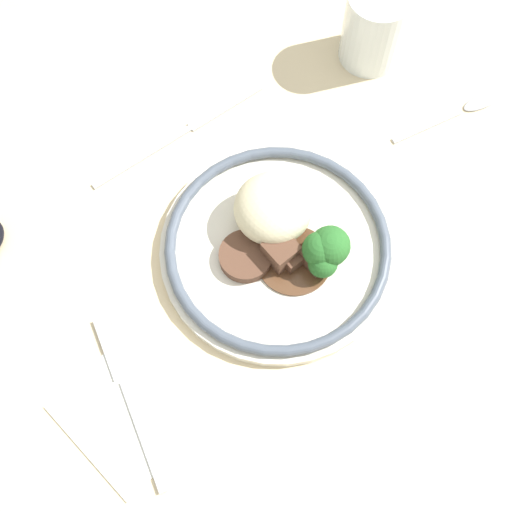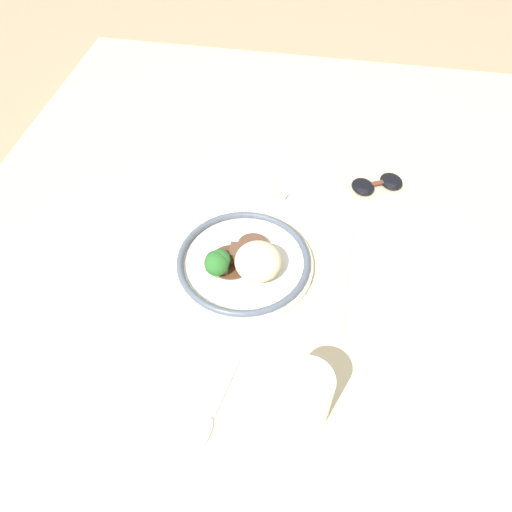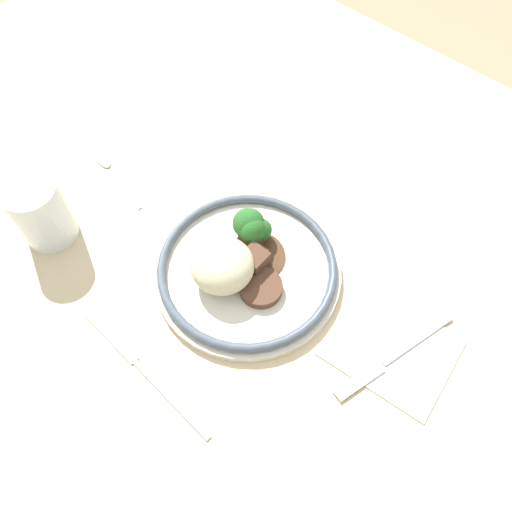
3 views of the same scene
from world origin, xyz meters
The scene contains 8 objects.
ground_plane centered at (0.00, 0.00, 0.00)m, with size 8.00×8.00×0.00m, color #998466.
dining_table centered at (0.00, 0.00, 0.02)m, with size 1.56×1.19×0.04m.
napkin centered at (-0.22, -0.05, 0.04)m, with size 0.16×0.14×0.00m.
plate centered at (0.00, -0.01, 0.06)m, with size 0.25×0.25×0.07m.
juice_glass centered at (0.24, 0.13, 0.09)m, with size 0.07×0.07×0.10m.
fork centered at (-0.22, -0.03, 0.05)m, with size 0.06×0.18×0.00m.
knife centered at (0.00, 0.17, 0.05)m, with size 0.23×0.02×0.00m.
spoon centered at (0.28, 0.00, 0.05)m, with size 0.15×0.04×0.01m.
Camera 3 is at (-0.24, 0.23, 0.64)m, focal length 35.00 mm.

